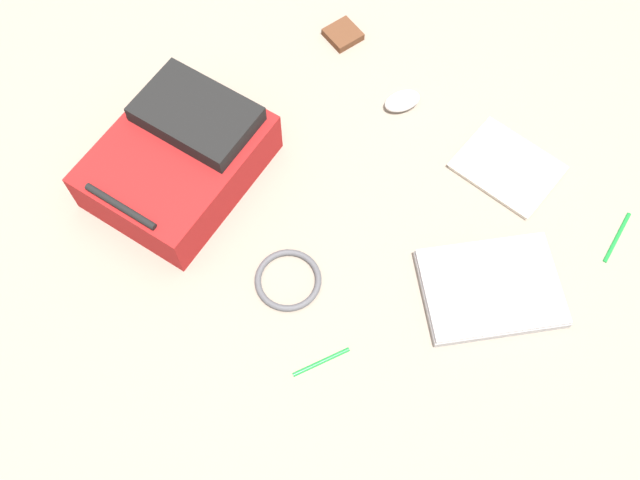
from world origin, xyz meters
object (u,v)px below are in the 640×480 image
(laptop, at_px, (491,288))
(computer_mouse, at_px, (402,101))
(book_comic, at_px, (507,167))
(backpack, at_px, (180,157))
(pen_black, at_px, (618,237))
(earbud_pouch, at_px, (343,34))
(pen_blue, at_px, (321,361))
(cable_coil, at_px, (288,280))

(laptop, height_order, computer_mouse, computer_mouse)
(book_comic, bearing_deg, computer_mouse, 14.07)
(laptop, height_order, book_comic, laptop)
(backpack, height_order, pen_black, backpack)
(pen_black, xyz_separation_m, earbud_pouch, (0.87, 0.12, 0.01))
(backpack, bearing_deg, pen_blue, 176.42)
(backpack, height_order, book_comic, backpack)
(cable_coil, bearing_deg, computer_mouse, -68.48)
(cable_coil, distance_m, earbud_pouch, 0.73)
(pen_black, bearing_deg, earbud_pouch, 7.94)
(laptop, height_order, pen_blue, laptop)
(backpack, distance_m, pen_blue, 0.59)
(backpack, xyz_separation_m, laptop, (-0.69, -0.36, -0.06))
(pen_black, bearing_deg, book_comic, 13.26)
(pen_black, bearing_deg, computer_mouse, 13.67)
(book_comic, distance_m, pen_blue, 0.67)
(pen_black, height_order, earbud_pouch, earbud_pouch)
(computer_mouse, bearing_deg, earbud_pouch, 9.46)
(cable_coil, bearing_deg, pen_blue, 163.18)
(cable_coil, relative_size, earbud_pouch, 1.83)
(cable_coil, height_order, earbud_pouch, earbud_pouch)
(laptop, relative_size, pen_black, 2.53)
(book_comic, relative_size, earbud_pouch, 3.18)
(computer_mouse, relative_size, earbud_pouch, 1.15)
(pen_blue, bearing_deg, computer_mouse, -55.45)
(backpack, relative_size, book_comic, 1.84)
(pen_black, bearing_deg, pen_blue, 74.90)
(book_comic, xyz_separation_m, pen_blue, (-0.10, 0.66, -0.00))
(pen_black, bearing_deg, cable_coil, 59.70)
(laptop, bearing_deg, cable_coil, 48.63)
(book_comic, height_order, computer_mouse, computer_mouse)
(laptop, distance_m, pen_blue, 0.42)
(book_comic, relative_size, pen_black, 1.77)
(cable_coil, height_order, pen_black, cable_coil)
(backpack, bearing_deg, book_comic, -127.77)
(laptop, distance_m, earbud_pouch, 0.80)
(backpack, height_order, pen_blue, backpack)
(pen_blue, xyz_separation_m, earbud_pouch, (0.67, -0.61, 0.01))
(laptop, bearing_deg, backpack, 27.97)
(laptop, relative_size, computer_mouse, 3.95)
(computer_mouse, bearing_deg, backpack, 86.57)
(backpack, xyz_separation_m, computer_mouse, (-0.18, -0.55, -0.05))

